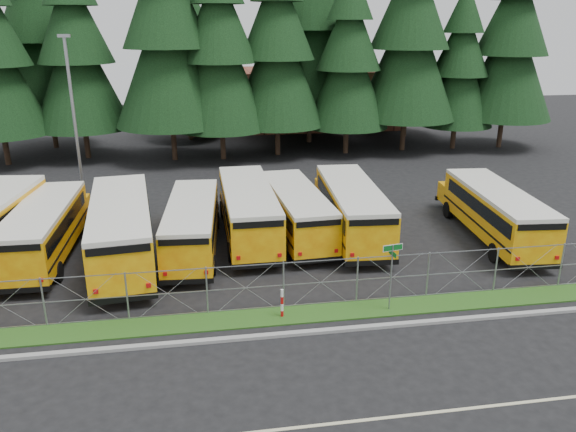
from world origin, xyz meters
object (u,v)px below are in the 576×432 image
at_px(bus_2, 122,230).
at_px(bus_5, 295,212).
at_px(bus_1, 47,231).
at_px(bus_east, 493,214).
at_px(bus_4, 248,212).
at_px(light_standard, 74,114).
at_px(striped_bollard, 282,304).
at_px(bus_3, 193,226).
at_px(bus_6, 351,210).
at_px(street_sign, 392,263).

xyz_separation_m(bus_2, bus_5, (8.65, 1.93, -0.20)).
xyz_separation_m(bus_1, bus_east, (22.36, -1.15, 0.03)).
xyz_separation_m(bus_4, bus_5, (2.50, -0.17, -0.11)).
relative_size(bus_4, light_standard, 1.06).
bearing_deg(bus_2, bus_east, -6.65).
height_order(bus_5, striped_bollard, bus_5).
height_order(bus_2, bus_3, bus_2).
xyz_separation_m(bus_6, striped_bollard, (-4.93, -8.25, -0.81)).
relative_size(bus_2, street_sign, 4.11).
bearing_deg(bus_6, bus_5, 176.30).
relative_size(bus_3, bus_5, 1.00).
distance_m(bus_5, light_standard, 15.50).
relative_size(bus_1, striped_bollard, 8.54).
xyz_separation_m(bus_2, bus_3, (3.30, 0.63, -0.21)).
relative_size(bus_3, bus_6, 0.92).
height_order(bus_3, bus_east, bus_east).
xyz_separation_m(bus_3, bus_6, (8.26, 0.92, 0.11)).
distance_m(bus_4, light_standard, 13.46).
height_order(bus_3, street_sign, street_sign).
distance_m(bus_6, bus_east, 7.38).
bearing_deg(bus_6, street_sign, -90.80).
bearing_deg(street_sign, striped_bollard, 178.67).
distance_m(bus_6, striped_bollard, 9.65).
height_order(bus_4, light_standard, light_standard).
relative_size(bus_6, street_sign, 3.84).
height_order(bus_4, bus_east, bus_4).
xyz_separation_m(bus_2, bus_east, (18.74, -0.15, -0.14)).
xyz_separation_m(bus_3, light_standard, (-6.95, 9.74, 4.20)).
relative_size(bus_4, street_sign, 3.84).
relative_size(bus_1, bus_4, 0.95).
distance_m(bus_2, bus_5, 8.86).
distance_m(bus_1, light_standard, 10.26).
bearing_deg(striped_bollard, bus_4, 93.15).
height_order(bus_2, bus_east, bus_2).
relative_size(bus_east, street_sign, 3.74).
bearing_deg(bus_3, light_standard, 129.49).
height_order(bus_6, bus_east, bus_6).
relative_size(bus_3, street_sign, 3.54).
xyz_separation_m(bus_5, bus_6, (2.91, -0.38, 0.11)).
xyz_separation_m(bus_5, light_standard, (-12.30, 8.44, 4.19)).
bearing_deg(bus_5, bus_4, 172.74).
bearing_deg(bus_3, bus_east, 1.09).
bearing_deg(bus_3, bus_6, 10.36).
xyz_separation_m(bus_3, bus_5, (5.35, 1.30, 0.00)).
bearing_deg(bus_5, light_standard, 142.20).
height_order(bus_6, street_sign, bus_6).
bearing_deg(bus_4, bus_3, -153.14).
relative_size(bus_4, striped_bollard, 8.99).
height_order(bus_1, street_sign, street_sign).
bearing_deg(bus_5, striped_bollard, -106.47).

